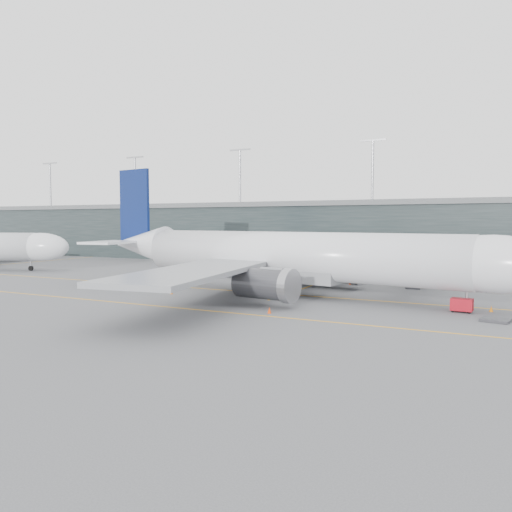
% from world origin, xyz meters
% --- Properties ---
extents(ground, '(320.00, 320.00, 0.00)m').
position_xyz_m(ground, '(0.00, 0.00, 0.00)').
color(ground, '#515156').
rests_on(ground, ground).
extents(taxiline_a, '(160.00, 0.25, 0.02)m').
position_xyz_m(taxiline_a, '(0.00, -4.00, 0.01)').
color(taxiline_a, '#F2A316').
rests_on(taxiline_a, ground).
extents(taxiline_b, '(160.00, 0.25, 0.02)m').
position_xyz_m(taxiline_b, '(0.00, -20.00, 0.01)').
color(taxiline_b, '#F2A316').
rests_on(taxiline_b, ground).
extents(taxiline_lead_main, '(0.25, 60.00, 0.02)m').
position_xyz_m(taxiline_lead_main, '(5.00, 20.00, 0.01)').
color(taxiline_lead_main, '#F2A316').
rests_on(taxiline_lead_main, ground).
extents(taxiline_lead_adj, '(0.25, 60.00, 0.02)m').
position_xyz_m(taxiline_lead_adj, '(-75.00, 20.00, 0.01)').
color(taxiline_lead_adj, '#F2A316').
rests_on(taxiline_lead_adj, ground).
extents(terminal, '(240.00, 36.00, 29.00)m').
position_xyz_m(terminal, '(-0.00, 58.00, 7.62)').
color(terminal, black).
rests_on(terminal, ground).
extents(main_aircraft, '(69.41, 64.65, 19.48)m').
position_xyz_m(main_aircraft, '(5.34, -4.00, 5.47)').
color(main_aircraft, white).
rests_on(main_aircraft, ground).
extents(jet_bridge, '(4.40, 46.87, 7.15)m').
position_xyz_m(jet_bridge, '(20.39, 25.16, 5.35)').
color(jet_bridge, '#27282C').
rests_on(jet_bridge, ground).
extents(gse_cart, '(2.48, 1.70, 1.61)m').
position_xyz_m(gse_cart, '(28.53, -8.02, 0.90)').
color(gse_cart, '#A20B18').
rests_on(gse_cart, ground).
extents(baggage_dolly, '(3.18, 2.75, 0.28)m').
position_xyz_m(baggage_dolly, '(32.06, -12.21, 0.17)').
color(baggage_dolly, '#323237').
rests_on(baggage_dolly, ground).
extents(uld_a, '(2.07, 1.77, 1.68)m').
position_xyz_m(uld_a, '(-3.42, 9.20, 0.88)').
color(uld_a, '#3C3D42').
rests_on(uld_a, ground).
extents(uld_b, '(2.36, 2.01, 1.92)m').
position_xyz_m(uld_b, '(-2.78, 10.77, 1.01)').
color(uld_b, '#3C3D42').
rests_on(uld_b, ground).
extents(uld_c, '(2.04, 1.72, 1.69)m').
position_xyz_m(uld_c, '(0.83, 11.31, 0.89)').
color(uld_c, '#3C3D42').
rests_on(uld_c, ground).
extents(cone_nose, '(0.44, 0.44, 0.71)m').
position_xyz_m(cone_nose, '(31.57, -6.14, 0.35)').
color(cone_nose, orange).
rests_on(cone_nose, ground).
extents(cone_wing_stbd, '(0.46, 0.46, 0.73)m').
position_xyz_m(cone_wing_stbd, '(9.01, -18.39, 0.36)').
color(cone_wing_stbd, '#E3410C').
rests_on(cone_wing_stbd, ground).
extents(cone_wing_port, '(0.48, 0.48, 0.76)m').
position_xyz_m(cone_wing_port, '(10.24, 10.91, 0.38)').
color(cone_wing_port, '#F7430D').
rests_on(cone_wing_port, ground).
extents(cone_tail, '(0.40, 0.40, 0.64)m').
position_xyz_m(cone_tail, '(-9.80, -10.96, 0.32)').
color(cone_tail, '#D0640B').
rests_on(cone_tail, ground).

